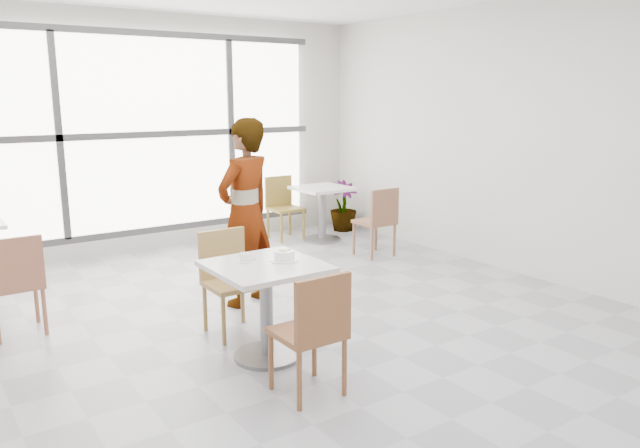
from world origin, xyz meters
TOP-DOWN VIEW (x-y plane):
  - floor at (0.00, 0.00)m, footprint 7.00×7.00m
  - wall_back at (0.00, 3.50)m, footprint 6.00×0.00m
  - wall_right at (3.00, 0.00)m, footprint 0.00×7.00m
  - window at (0.00, 3.44)m, footprint 4.60×0.07m
  - main_table at (-0.49, -0.29)m, footprint 0.80×0.80m
  - chair_near at (-0.54, -1.02)m, footprint 0.42×0.42m
  - chair_far at (-0.47, 0.39)m, footprint 0.42×0.42m
  - oatmeal_bowl at (-0.33, -0.29)m, footprint 0.21×0.21m
  - coffee_cup at (-0.59, -0.15)m, footprint 0.16×0.13m
  - person at (-0.02, 0.92)m, footprint 0.76×0.62m
  - bg_table_right at (2.08, 2.65)m, footprint 0.70×0.70m
  - bg_chair_left_near at (-1.98, 1.27)m, footprint 0.42×0.42m
  - bg_chair_right_near at (2.15, 1.52)m, footprint 0.42×0.42m
  - bg_chair_right_far at (1.70, 3.08)m, footprint 0.42×0.42m
  - plant_right at (2.70, 2.99)m, footprint 0.45×0.45m

SIDE VIEW (x-z plane):
  - floor at x=0.00m, z-range 0.00..0.00m
  - plant_right at x=2.70m, z-range 0.00..0.74m
  - bg_table_right at x=2.08m, z-range 0.11..0.86m
  - chair_near at x=-0.54m, z-range 0.07..0.94m
  - chair_far at x=-0.47m, z-range 0.07..0.94m
  - bg_chair_left_near at x=-1.98m, z-range 0.07..0.94m
  - bg_chair_right_near at x=2.15m, z-range 0.07..0.94m
  - bg_chair_right_far at x=1.70m, z-range 0.07..0.94m
  - main_table at x=-0.49m, z-range 0.15..0.90m
  - coffee_cup at x=-0.59m, z-range 0.75..0.81m
  - oatmeal_bowl at x=-0.33m, z-range 0.75..0.84m
  - person at x=-0.02m, z-range 0.00..1.79m
  - window at x=0.00m, z-range 0.24..2.76m
  - wall_back at x=0.00m, z-range -1.50..4.50m
  - wall_right at x=3.00m, z-range -2.00..5.00m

